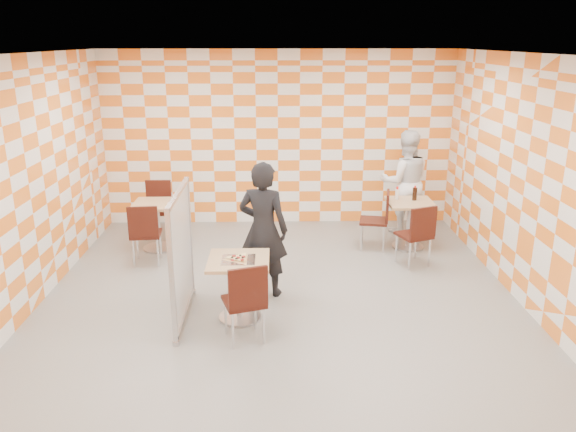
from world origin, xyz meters
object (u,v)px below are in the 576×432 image
(empty_table, at_px, (157,218))
(chair_second_side, at_px, (380,216))
(second_table, at_px, (410,216))
(partition, at_px, (182,255))
(sport_bottle, at_px, (397,194))
(man_white, at_px, (405,182))
(man_dark, at_px, (263,229))
(chair_main_front, at_px, (246,297))
(chair_empty_far, at_px, (158,204))
(chair_empty_near, at_px, (145,230))
(soda_bottle, at_px, (415,194))
(main_table, at_px, (239,279))
(chair_second_front, at_px, (418,231))

(empty_table, relative_size, chair_second_side, 0.81)
(second_table, relative_size, empty_table, 1.00)
(partition, bearing_deg, sport_bottle, 38.97)
(man_white, bearing_deg, second_table, 84.94)
(partition, height_order, man_dark, man_dark)
(chair_main_front, height_order, chair_empty_far, same)
(partition, bearing_deg, man_white, 43.12)
(chair_empty_near, distance_m, soda_bottle, 4.12)
(chair_empty_far, bearing_deg, chair_second_side, -11.23)
(second_table, xyz_separation_m, chair_second_side, (-0.47, -0.05, 0.04))
(main_table, distance_m, partition, 0.71)
(chair_main_front, distance_m, chair_second_front, 3.14)
(sport_bottle, bearing_deg, empty_table, -177.99)
(partition, height_order, soda_bottle, partition)
(empty_table, relative_size, chair_second_front, 0.81)
(chair_main_front, bearing_deg, chair_empty_far, 114.72)
(chair_empty_near, bearing_deg, man_dark, -29.12)
(chair_main_front, bearing_deg, partition, 140.98)
(main_table, relative_size, sport_bottle, 3.75)
(chair_empty_far, relative_size, sport_bottle, 4.62)
(empty_table, relative_size, partition, 0.48)
(main_table, bearing_deg, man_white, 49.99)
(second_table, distance_m, partition, 3.91)
(main_table, height_order, partition, partition)
(empty_table, height_order, partition, partition)
(chair_main_front, distance_m, man_dark, 1.32)
(empty_table, relative_size, chair_empty_far, 0.81)
(chair_empty_near, bearing_deg, man_white, 19.59)
(second_table, height_order, empty_table, same)
(empty_table, height_order, chair_second_front, chair_second_front)
(chair_empty_near, relative_size, man_white, 0.53)
(chair_second_front, height_order, chair_empty_far, same)
(second_table, distance_m, chair_second_front, 0.80)
(man_dark, height_order, sport_bottle, man_dark)
(main_table, xyz_separation_m, soda_bottle, (2.59, 2.40, 0.34))
(chair_empty_far, height_order, man_dark, man_dark)
(second_table, height_order, man_white, man_white)
(chair_empty_far, bearing_deg, sport_bottle, -7.47)
(soda_bottle, bearing_deg, empty_table, -179.05)
(main_table, xyz_separation_m, empty_table, (-1.41, 2.33, 0.00))
(man_dark, xyz_separation_m, sport_bottle, (2.06, 1.77, -0.03))
(chair_second_front, relative_size, chair_second_side, 1.00)
(empty_table, height_order, chair_main_front, chair_main_front)
(chair_main_front, xyz_separation_m, chair_empty_far, (-1.63, 3.54, 0.00))
(empty_table, relative_size, chair_empty_near, 0.81)
(second_table, bearing_deg, chair_second_front, -94.51)
(chair_empty_near, bearing_deg, empty_table, 86.79)
(chair_main_front, height_order, chair_second_front, same)
(second_table, height_order, soda_bottle, soda_bottle)
(main_table, distance_m, chair_second_front, 2.89)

